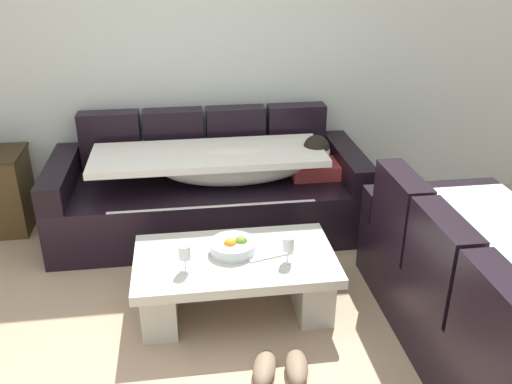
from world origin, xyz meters
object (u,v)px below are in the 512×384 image
wine_glass_near_left (185,253)px  couch_near_window (498,306)px  couch_along_wall (214,190)px  open_magazine (265,249)px  wine_glass_near_right (288,245)px  fruit_bowl (233,246)px  pair_of_shoes (281,367)px  coffee_table (235,276)px

wine_glass_near_left → couch_near_window: bearing=-17.1°
couch_along_wall → open_magazine: couch_along_wall is taller
wine_glass_near_left → wine_glass_near_right: size_ratio=1.00×
fruit_bowl → pair_of_shoes: fruit_bowl is taller
couch_along_wall → open_magazine: size_ratio=8.39×
couch_near_window → wine_glass_near_right: bearing=63.7°
wine_glass_near_right → open_magazine: wine_glass_near_right is taller
coffee_table → open_magazine: size_ratio=4.29×
couch_along_wall → pair_of_shoes: (0.23, -1.67, -0.29)m
couch_along_wall → couch_near_window: 2.18m
couch_along_wall → fruit_bowl: (0.05, -1.02, 0.09)m
couch_near_window → open_magazine: couch_near_window is taller
couch_along_wall → coffee_table: 1.07m
wine_glass_near_right → open_magazine: 0.22m
fruit_bowl → wine_glass_near_left: bearing=-149.9°
couch_near_window → wine_glass_near_left: (-1.63, 0.50, 0.16)m
coffee_table → pair_of_shoes: (0.17, -0.60, -0.19)m
couch_along_wall → wine_glass_near_right: bearing=-73.3°
wine_glass_near_left → pair_of_shoes: (0.47, -0.48, -0.45)m
coffee_table → wine_glass_near_right: bearing=-19.3°
coffee_table → wine_glass_near_left: size_ratio=7.23×
coffee_table → wine_glass_near_right: wine_glass_near_right is taller
wine_glass_near_right → open_magazine: size_ratio=0.59×
coffee_table → open_magazine: 0.24m
coffee_table → pair_of_shoes: bearing=-73.7°
wine_glass_near_right → couch_near_window: bearing=-26.3°
couch_near_window → fruit_bowl: (-1.34, 0.67, 0.08)m
wine_glass_near_right → fruit_bowl: bearing=152.8°
open_magazine → pair_of_shoes: 0.73m
couch_along_wall → pair_of_shoes: couch_along_wall is taller
pair_of_shoes → fruit_bowl: bearing=105.4°
couch_along_wall → couch_near_window: size_ratio=1.19×
open_magazine → coffee_table: bearing=178.3°
coffee_table → fruit_bowl: bearing=94.6°
fruit_bowl → couch_along_wall: bearing=92.7°
wine_glass_near_left → couch_along_wall: bearing=78.4°
couch_near_window → pair_of_shoes: 1.20m
fruit_bowl → open_magazine: 0.20m
couch_along_wall → wine_glass_near_right: size_ratio=14.15×
fruit_bowl → open_magazine: fruit_bowl is taller
couch_near_window → wine_glass_near_right: size_ratio=11.89×
wine_glass_near_right → pair_of_shoes: size_ratio=0.49×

